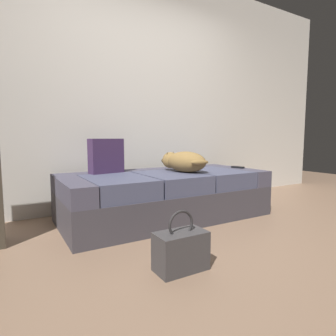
# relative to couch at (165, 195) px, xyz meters

# --- Properties ---
(ground_plane) EXTENTS (10.00, 10.00, 0.00)m
(ground_plane) POSITION_rel_couch_xyz_m (0.00, -0.98, -0.23)
(ground_plane) COLOR #876851
(back_wall) EXTENTS (6.40, 0.10, 2.80)m
(back_wall) POSITION_rel_couch_xyz_m (0.00, 0.69, 1.17)
(back_wall) COLOR silver
(back_wall) RESTS_ON ground
(couch) EXTENTS (2.05, 0.94, 0.46)m
(couch) POSITION_rel_couch_xyz_m (0.00, 0.00, 0.00)
(couch) COLOR #3E3A41
(couch) RESTS_ON ground
(dog_tan) EXTENTS (0.38, 0.60, 0.21)m
(dog_tan) POSITION_rel_couch_xyz_m (0.19, -0.05, 0.34)
(dog_tan) COLOR olive
(dog_tan) RESTS_ON couch
(tv_remote) EXTENTS (0.08, 0.16, 0.02)m
(tv_remote) POSITION_rel_couch_xyz_m (0.92, -0.07, 0.24)
(tv_remote) COLOR black
(tv_remote) RESTS_ON couch
(throw_pillow) EXTENTS (0.36, 0.18, 0.34)m
(throw_pillow) POSITION_rel_couch_xyz_m (-0.52, 0.27, 0.40)
(throw_pillow) COLOR #3D284B
(throw_pillow) RESTS_ON couch
(handbag) EXTENTS (0.32, 0.18, 0.38)m
(handbag) POSITION_rel_couch_xyz_m (-0.50, -1.05, -0.10)
(handbag) COLOR #3B393A
(handbag) RESTS_ON ground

